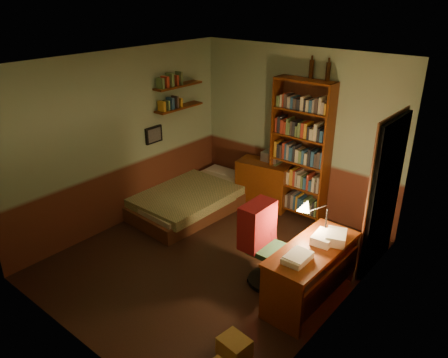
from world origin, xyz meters
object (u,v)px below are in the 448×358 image
Objects in this scene: bed at (195,191)px; desk at (311,273)px; desk_lamp at (327,214)px; cardboard_box_b at (234,347)px; dresser at (264,184)px; mini_stereo at (272,156)px; bookshelf at (300,150)px; office_chair at (270,247)px.

desk reaches higher than bed.
desk_lamp is 1.80m from cardboard_box_b.
bed is at bearing -142.73° from dresser.
mini_stereo is (0.84, 0.96, 0.53)m from bed.
dresser is 0.92m from bookshelf.
office_chair is at bearing -69.23° from bookshelf.
bed is 0.97× the size of bookshelf.
desk is 0.56m from office_chair.
desk_lamp is (2.57, -0.49, 0.66)m from bed.
mini_stereo is (0.05, 0.12, 0.46)m from dresser.
office_chair is 1.33m from cardboard_box_b.
bookshelf is at bearing -6.30° from mini_stereo.
cardboard_box_b is (1.63, -3.02, -0.74)m from mini_stereo.
desk_lamp is 1.86× the size of cardboard_box_b.
bed is 7.32× the size of mini_stereo.
bed is at bearing 163.59° from desk.
bookshelf is at bearing -1.05° from dresser.
bed is at bearing 156.52° from office_chair.
office_chair is 3.48× the size of cardboard_box_b.
mini_stereo is at bearing 142.13° from desk_lamp.
bed is 3.83× the size of desk_lamp.
dresser is 0.84× the size of office_chair.
office_chair reaches higher than dresser.
office_chair is at bearing -19.45° from bed.
desk_lamp is at bearing -7.53° from bed.
office_chair is at bearing -58.07° from mini_stereo.
desk is at bearing -55.17° from bookshelf.
desk_lamp is (1.19, -1.40, -0.10)m from bookshelf.
mini_stereo reaches higher than desk.
bookshelf is (1.38, 0.92, 0.77)m from bed.
dresser reaches higher than bed.
bed is at bearing 171.22° from desk_lamp.
mini_stereo is at bearing 123.19° from office_chair.
bed is 1.15m from dresser.
desk_lamp is (1.73, -1.44, 0.14)m from mini_stereo.
desk is 1.28× the size of office_chair.
desk_lamp reaches higher than dresser.
dresser is 2.29m from desk_lamp.
bed is 1.82m from bookshelf.
bookshelf reaches higher than dresser.
cardboard_box_b is at bearing -63.68° from mini_stereo.
bed is 2.25m from office_chair.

